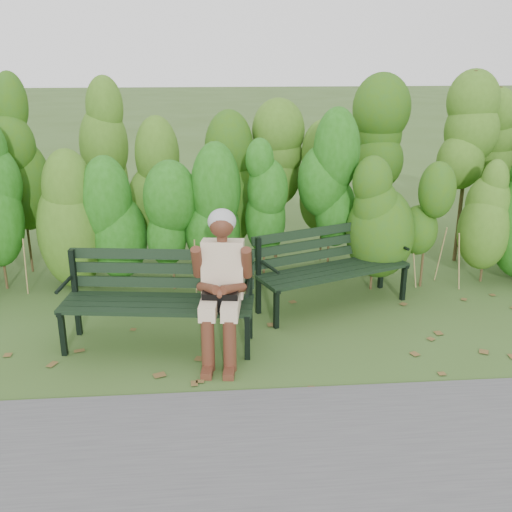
{
  "coord_description": "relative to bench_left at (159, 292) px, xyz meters",
  "views": [
    {
      "loc": [
        -0.47,
        -5.3,
        2.73
      ],
      "look_at": [
        0.0,
        0.35,
        0.75
      ],
      "focal_mm": 42.0,
      "sensor_mm": 36.0,
      "label": 1
    }
  ],
  "objects": [
    {
      "name": "bench_right",
      "position": [
        1.8,
        0.79,
        -0.02
      ],
      "size": [
        1.8,
        1.15,
        0.86
      ],
      "color": "black",
      "rests_on": "ground"
    },
    {
      "name": "bench_left",
      "position": [
        0.0,
        0.0,
        0.0
      ],
      "size": [
        1.86,
        0.81,
        0.9
      ],
      "color": "black",
      "rests_on": "ground"
    },
    {
      "name": "hedge_band",
      "position": [
        0.95,
        1.84,
        0.73
      ],
      "size": [
        11.04,
        1.67,
        2.42
      ],
      "color": "#47381E",
      "rests_on": "ground"
    },
    {
      "name": "ground",
      "position": [
        0.95,
        -0.02,
        -0.53
      ],
      "size": [
        80.0,
        80.0,
        0.0
      ],
      "primitive_type": "plane",
      "color": "#36511F"
    },
    {
      "name": "seated_woman",
      "position": [
        0.59,
        -0.26,
        0.23
      ],
      "size": [
        0.57,
        0.84,
        1.37
      ],
      "color": "beige",
      "rests_on": "ground"
    },
    {
      "name": "footpath",
      "position": [
        0.95,
        -2.22,
        -0.52
      ],
      "size": [
        60.0,
        2.5,
        0.01
      ],
      "primitive_type": "cube",
      "color": "#474749",
      "rests_on": "ground"
    },
    {
      "name": "leaf_litter",
      "position": [
        1.06,
        0.08,
        -0.53
      ],
      "size": [
        5.62,
        2.17,
        0.01
      ],
      "color": "brown",
      "rests_on": "ground"
    }
  ]
}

